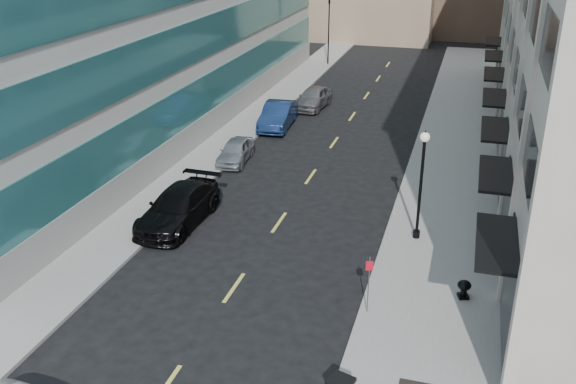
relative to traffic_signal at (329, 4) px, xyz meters
The scene contains 11 objects.
sidewalk_right 31.38m from the traffic_signal, 65.10° to the right, with size 5.00×80.00×0.15m, color gray.
sidewalk_left 28.58m from the traffic_signal, 92.05° to the right, with size 3.00×80.00×0.15m, color gray.
road_centerline 32.00m from the traffic_signal, 79.94° to the right, with size 0.15×68.20×0.01m.
traffic_signal is the anchor object (origin of this frame).
car_black_pickup 35.74m from the traffic_signal, 88.35° to the right, with size 2.34×5.75×1.67m, color black.
car_silver_sedan 27.48m from the traffic_signal, 88.51° to the right, with size 1.58×3.93×1.34m, color #969A9E.
car_blue_sedan 20.61m from the traffic_signal, 86.74° to the right, with size 1.81×5.18×1.71m, color navy.
car_grey_sedan 15.69m from the traffic_signal, 81.15° to the right, with size 1.88×4.68×1.59m, color slate.
lamppost 36.12m from the traffic_signal, 70.71° to the right, with size 0.42×0.42×5.02m.
sign_post 42.04m from the traffic_signal, 75.04° to the right, with size 0.26×0.10×2.27m.
urn_planter 41.27m from the traffic_signal, 69.86° to the right, with size 0.52×0.52×0.72m.
Camera 1 is at (8.04, -11.98, 13.40)m, focal length 40.00 mm.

